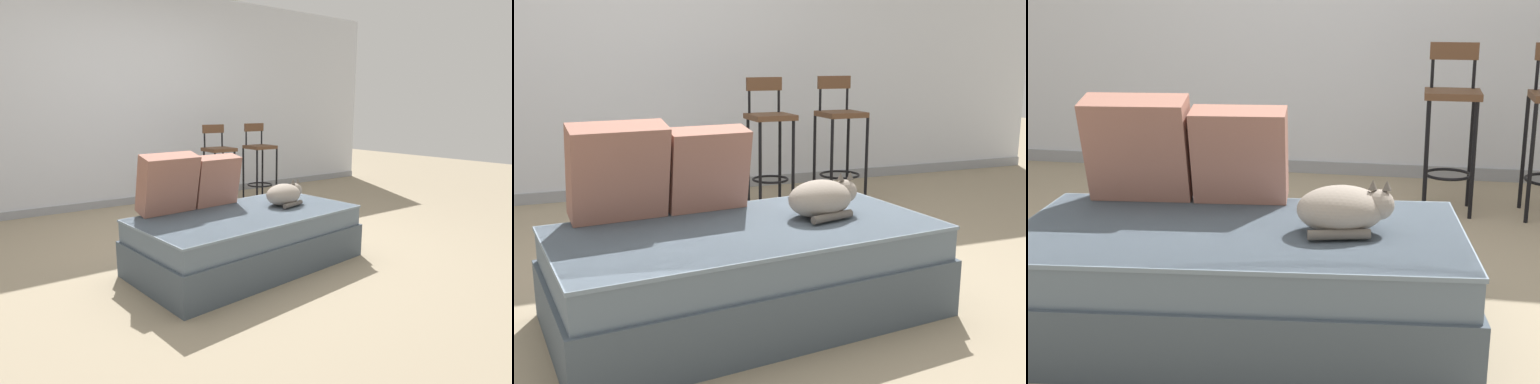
{
  "view_description": "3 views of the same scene",
  "coord_description": "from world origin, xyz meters",
  "views": [
    {
      "loc": [
        -1.74,
        -2.97,
        1.17
      ],
      "look_at": [
        0.15,
        -0.3,
        0.53
      ],
      "focal_mm": 30.0,
      "sensor_mm": 36.0,
      "label": 1
    },
    {
      "loc": [
        -0.81,
        -2.77,
        1.13
      ],
      "look_at": [
        0.15,
        -0.3,
        0.53
      ],
      "focal_mm": 42.0,
      "sensor_mm": 36.0,
      "label": 2
    },
    {
      "loc": [
        0.64,
        -2.82,
        1.23
      ],
      "look_at": [
        0.15,
        -0.3,
        0.53
      ],
      "focal_mm": 50.0,
      "sensor_mm": 36.0,
      "label": 3
    }
  ],
  "objects": [
    {
      "name": "wall_baseboard_trim",
      "position": [
        0.0,
        2.2,
        0.04
      ],
      "size": [
        8.0,
        0.02,
        0.09
      ],
      "primitive_type": "cube",
      "color": "gray",
      "rests_on": "ground"
    },
    {
      "name": "bar_stool_near_window",
      "position": [
        0.81,
        1.41,
        0.58
      ],
      "size": [
        0.32,
        0.32,
        0.99
      ],
      "color": "black",
      "rests_on": "ground"
    },
    {
      "name": "throw_pillow_corner",
      "position": [
        -0.5,
        -0.11,
        0.64
      ],
      "size": [
        0.45,
        0.29,
        0.45
      ],
      "color": "#936051",
      "rests_on": "couch"
    },
    {
      "name": "couch",
      "position": [
        0.0,
        -0.4,
        0.21
      ],
      "size": [
        1.76,
        1.05,
        0.41
      ],
      "color": "#44505B",
      "rests_on": "ground"
    },
    {
      "name": "ground_plane",
      "position": [
        0.0,
        0.0,
        0.0
      ],
      "size": [
        16.0,
        16.0,
        0.0
      ],
      "primitive_type": "plane",
      "color": "gray",
      "rests_on": "ground"
    },
    {
      "name": "cat",
      "position": [
        0.38,
        -0.37,
        0.5
      ],
      "size": [
        0.38,
        0.31,
        0.2
      ],
      "color": "gray",
      "rests_on": "couch"
    },
    {
      "name": "throw_pillow_middle",
      "position": [
        -0.08,
        -0.07,
        0.62
      ],
      "size": [
        0.4,
        0.25,
        0.4
      ],
      "color": "#936051",
      "rests_on": "couch"
    }
  ]
}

